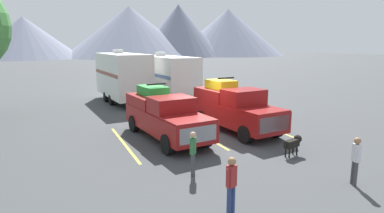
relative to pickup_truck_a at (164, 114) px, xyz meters
The scene contains 13 objects.
ground_plane 2.15m from the pickup_truck_a, ahead, with size 240.00×240.00×0.00m, color #3F4244.
pickup_truck_a is the anchor object (origin of this frame).
pickup_truck_b 3.70m from the pickup_truck_a, ahead, with size 2.55×5.47×2.67m.
lot_stripe_a 2.28m from the pickup_truck_a, behind, with size 0.12×5.50×0.01m, color gold.
lot_stripe_b 2.15m from the pickup_truck_a, ahead, with size 0.12×5.50×0.01m, color gold.
lot_stripe_c 5.72m from the pickup_truck_a, ahead, with size 0.12×5.50×0.01m, color gold.
camper_trailer_a 10.18m from the pickup_truck_a, 88.40° to the left, with size 2.97×8.01×3.96m.
camper_trailer_b 9.92m from the pickup_truck_a, 69.60° to the left, with size 2.86×8.37×3.75m.
person_a 7.34m from the pickup_truck_a, 96.05° to the right, with size 0.33×0.25×1.58m.
person_b 8.23m from the pickup_truck_a, 63.27° to the right, with size 0.26×0.32×1.55m.
person_c 4.63m from the pickup_truck_a, 97.60° to the right, with size 0.28×0.29×1.52m.
dog 5.91m from the pickup_truck_a, 49.25° to the right, with size 1.01×0.47×0.80m.
mountain_ridge 96.04m from the pickup_truck_a, 81.01° to the left, with size 155.52×43.29×17.66m.
Camera 1 is at (-6.63, -13.62, 4.38)m, focal length 29.77 mm.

